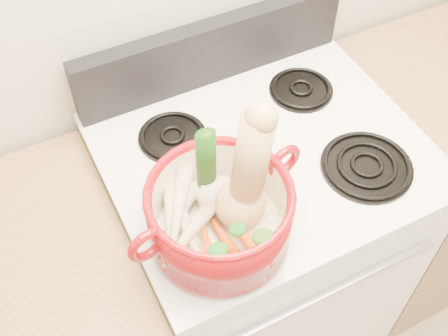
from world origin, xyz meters
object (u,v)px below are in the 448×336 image
leek (207,175)px  dutch_oven (220,215)px  stove_body (256,250)px  squash (242,175)px

leek → dutch_oven: bearing=-81.3°
dutch_oven → leek: size_ratio=1.12×
stove_body → squash: squash is taller
stove_body → squash: (-0.16, -0.17, 0.68)m
stove_body → leek: 0.72m
dutch_oven → leek: leek is taller
leek → squash: bearing=-35.4°
dutch_oven → leek: bearing=91.1°
stove_body → squash: 0.72m
stove_body → dutch_oven: 0.65m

